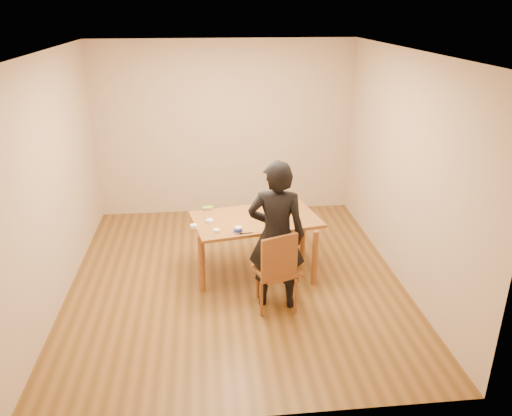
{
  "coord_description": "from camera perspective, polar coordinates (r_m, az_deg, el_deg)",
  "views": [
    {
      "loc": [
        -0.31,
        -5.38,
        3.16
      ],
      "look_at": [
        0.26,
        0.09,
        0.9
      ],
      "focal_mm": 35.0,
      "sensor_mm": 36.0,
      "label": 1
    }
  ],
  "objects": [
    {
      "name": "room_shell",
      "position": [
        6.01,
        -2.72,
        4.78
      ],
      "size": [
        4.0,
        4.5,
        2.7
      ],
      "color": "brown",
      "rests_on": "ground"
    },
    {
      "name": "spatula",
      "position": [
        5.65,
        -1.14,
        -2.91
      ],
      "size": [
        0.15,
        0.04,
        0.01
      ],
      "primitive_type": "cube",
      "rotation": [
        0.0,
        0.0,
        0.15
      ],
      "color": "black",
      "rests_on": "dining_table"
    },
    {
      "name": "cake_plate",
      "position": [
        6.17,
        2.2,
        -0.6
      ],
      "size": [
        0.26,
        0.26,
        0.02
      ],
      "primitive_type": "cylinder",
      "color": "#B7270C",
      "rests_on": "dining_table"
    },
    {
      "name": "person",
      "position": [
        5.37,
        2.35,
        -3.18
      ],
      "size": [
        0.69,
        0.52,
        1.7
      ],
      "primitive_type": "imported",
      "rotation": [
        0.0,
        0.0,
        2.95
      ],
      "color": "black",
      "rests_on": "floor"
    },
    {
      "name": "ramekin_green",
      "position": [
        5.69,
        -4.54,
        -2.6
      ],
      "size": [
        0.07,
        0.07,
        0.04
      ],
      "primitive_type": "cylinder",
      "color": "white",
      "rests_on": "dining_table"
    },
    {
      "name": "frosting_lid",
      "position": [
        5.7,
        -2.17,
        -2.68
      ],
      "size": [
        0.09,
        0.09,
        0.01
      ],
      "primitive_type": "cylinder",
      "color": "#281BB0",
      "rests_on": "dining_table"
    },
    {
      "name": "ramekin_yellow",
      "position": [
        5.94,
        -5.31,
        -1.52
      ],
      "size": [
        0.09,
        0.09,
        0.04
      ],
      "primitive_type": "cylinder",
      "color": "white",
      "rests_on": "dining_table"
    },
    {
      "name": "cake",
      "position": [
        6.15,
        2.21,
        -0.24
      ],
      "size": [
        0.2,
        0.2,
        0.06
      ],
      "primitive_type": "cylinder",
      "color": "white",
      "rests_on": "cake_plate"
    },
    {
      "name": "dining_table",
      "position": [
        6.06,
        -0.05,
        -1.31
      ],
      "size": [
        1.63,
        1.15,
        0.04
      ],
      "primitive_type": "cube",
      "rotation": [
        0.0,
        0.0,
        0.19
      ],
      "color": "brown",
      "rests_on": "floor"
    },
    {
      "name": "ramekin_multi",
      "position": [
        5.83,
        -7.13,
        -2.08
      ],
      "size": [
        0.08,
        0.08,
        0.04
      ],
      "primitive_type": "cylinder",
      "color": "white",
      "rests_on": "dining_table"
    },
    {
      "name": "candy_box_green",
      "position": [
        6.32,
        -5.54,
        0.05
      ],
      "size": [
        0.13,
        0.08,
        0.02
      ],
      "primitive_type": "cube",
      "rotation": [
        0.0,
        0.0,
        0.17
      ],
      "color": "green",
      "rests_on": "candy_box_pink"
    },
    {
      "name": "candy_box_pink",
      "position": [
        6.32,
        -5.49,
        -0.12
      ],
      "size": [
        0.12,
        0.06,
        0.02
      ],
      "primitive_type": "cube",
      "rotation": [
        0.0,
        0.0,
        0.03
      ],
      "color": "#ED3787",
      "rests_on": "dining_table"
    },
    {
      "name": "frosting_dome",
      "position": [
        6.14,
        2.21,
        0.14
      ],
      "size": [
        0.2,
        0.2,
        0.03
      ],
      "primitive_type": "ellipsoid",
      "color": "white",
      "rests_on": "cake"
    },
    {
      "name": "dining_chair",
      "position": [
        5.51,
        2.36,
        -7.12
      ],
      "size": [
        0.56,
        0.56,
        0.04
      ],
      "primitive_type": "cube",
      "rotation": [
        0.0,
        0.0,
        0.36
      ],
      "color": "brown",
      "rests_on": "floor"
    },
    {
      "name": "frosting_tub",
      "position": [
        5.66,
        -2.04,
        -2.51
      ],
      "size": [
        0.08,
        0.08,
        0.07
      ],
      "primitive_type": "cylinder",
      "color": "white",
      "rests_on": "dining_table"
    },
    {
      "name": "frosting_dollop",
      "position": [
        5.69,
        -2.17,
        -2.56
      ],
      "size": [
        0.04,
        0.04,
        0.02
      ],
      "primitive_type": "ellipsoid",
      "color": "white",
      "rests_on": "frosting_lid"
    }
  ]
}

